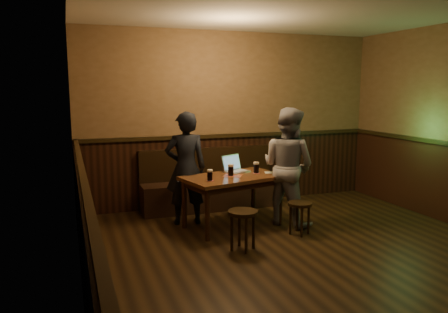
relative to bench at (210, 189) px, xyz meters
The scene contains 12 objects.
room 2.72m from the bench, 79.62° to the right, with size 5.04×6.04×2.84m.
bench is the anchor object (origin of this frame).
pub_table 1.05m from the bench, 90.00° to the right, with size 1.48×1.06×0.72m.
stool_left 1.89m from the bench, 96.26° to the right, with size 0.38×0.38×0.48m.
stool_right 1.76m from the bench, 66.26° to the right, with size 0.39×0.39×0.43m.
pint_left 1.35m from the bench, 108.08° to the right, with size 0.09×0.09×0.15m.
pint_mid 1.11m from the bench, 91.53° to the right, with size 0.10×0.10×0.16m.
pint_right 1.12m from the bench, 67.99° to the right, with size 0.10×0.10×0.16m.
laptop 0.88m from the bench, 79.92° to the right, with size 0.41×0.38×0.24m.
menu 1.23m from the bench, 58.12° to the right, with size 0.22×0.15×0.00m, color silver.
person_suit 0.98m from the bench, 131.39° to the right, with size 0.58×0.38×1.58m, color black.
person_grey 1.46m from the bench, 55.91° to the right, with size 0.80×0.62×1.64m, color gray.
Camera 1 is at (-2.55, -3.71, 1.90)m, focal length 35.00 mm.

